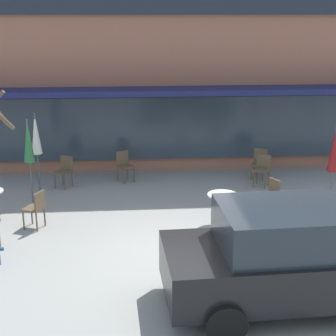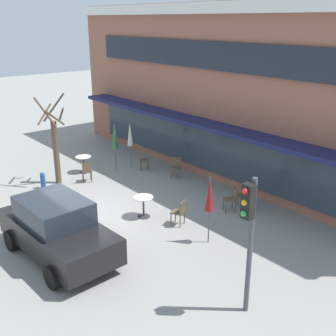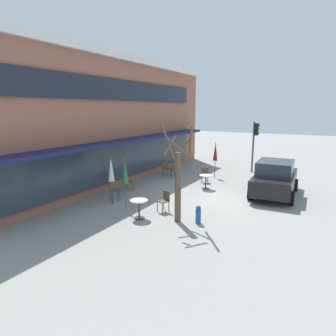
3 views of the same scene
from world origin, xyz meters
name	(u,v)px [view 3 (image 3 of 3)]	position (x,y,z in m)	size (l,w,h in m)	color
ground_plane	(225,199)	(0.00, 0.00, 0.00)	(80.00, 80.00, 0.00)	gray
building_facade	(71,119)	(0.00, 9.96, 3.63)	(19.76, 9.10, 7.26)	#935B47
cafe_table_near_wall	(206,180)	(1.22, 1.52, 0.52)	(0.70, 0.70, 0.76)	#333338
cafe_table_streetside	(139,206)	(-4.19, 2.15, 0.52)	(0.70, 0.70, 0.76)	#333338
patio_umbrella_green_folded	(125,171)	(-3.42, 3.37, 1.63)	(0.28, 0.28, 2.20)	#4C4C51
patio_umbrella_cream_folded	(215,152)	(3.95, 2.01, 1.63)	(0.28, 0.28, 2.20)	#4C4C51
patio_umbrella_corner_open	(111,169)	(-3.36, 4.17, 1.63)	(0.28, 0.28, 2.20)	#4C4C51
cafe_chair_0	(175,169)	(2.85, 4.26, 0.53)	(0.55, 0.55, 0.89)	brown
cafe_chair_1	(164,200)	(-3.02, 1.66, 0.53)	(0.52, 0.52, 0.89)	brown
cafe_chair_2	(166,168)	(2.94, 4.91, 0.53)	(0.54, 0.54, 0.89)	brown
cafe_chair_3	(114,189)	(-2.71, 4.56, 0.53)	(0.55, 0.55, 0.89)	brown
cafe_chair_4	(205,174)	(2.50, 2.08, 0.53)	(0.53, 0.53, 0.89)	brown
cafe_chair_5	(128,181)	(-1.05, 4.97, 0.53)	(0.55, 0.55, 0.89)	brown
parked_sedan	(275,178)	(1.70, -1.93, 0.88)	(4.28, 2.16, 1.76)	black
street_tree	(178,179)	(-3.75, 0.67, 1.67)	(1.35, 1.35, 3.75)	brown
traffic_light_pole	(255,138)	(6.84, 0.30, 2.30)	(0.26, 0.44, 3.40)	#47474C
fire_hydrant	(198,214)	(-3.54, -0.09, 0.35)	(0.36, 0.20, 0.71)	#1E4C8C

